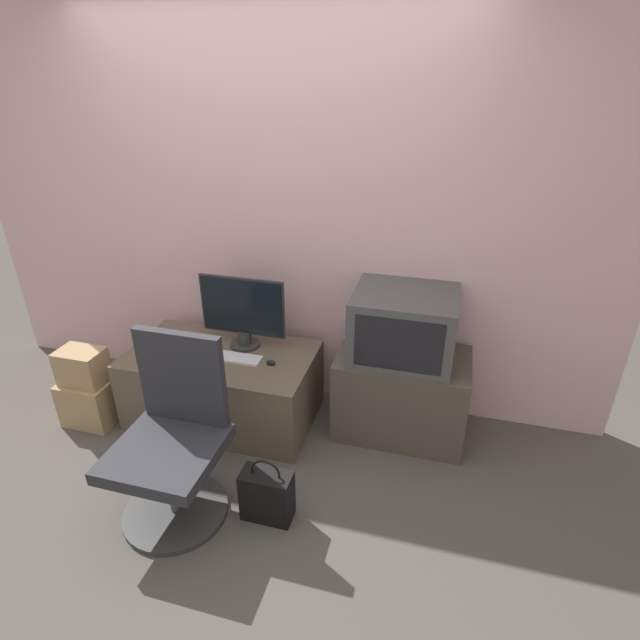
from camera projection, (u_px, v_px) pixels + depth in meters
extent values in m
plane|color=#4C4742|center=(199.00, 520.00, 2.62)|extent=(12.00, 12.00, 0.00)
cube|color=beige|center=(275.00, 213.00, 3.17)|extent=(4.40, 0.05, 2.60)
cube|color=brown|center=(224.00, 385.00, 3.31)|extent=(1.19, 0.68, 0.49)
cube|color=#4C4238|center=(401.00, 394.00, 3.17)|extent=(0.80, 0.50, 0.55)
cylinder|color=#2D2D2D|center=(245.00, 344.00, 3.28)|extent=(0.19, 0.19, 0.02)
cylinder|color=#2D2D2D|center=(244.00, 337.00, 3.26)|extent=(0.09, 0.09, 0.08)
cube|color=#2D2D2D|center=(242.00, 306.00, 3.16)|extent=(0.57, 0.01, 0.39)
cube|color=black|center=(242.00, 307.00, 3.16)|extent=(0.54, 0.02, 0.36)
cube|color=silver|center=(238.00, 358.00, 3.13)|extent=(0.29, 0.12, 0.01)
ellipsoid|color=black|center=(271.00, 363.00, 3.07)|extent=(0.06, 0.03, 0.03)
cube|color=#474747|center=(404.00, 324.00, 2.97)|extent=(0.60, 0.52, 0.41)
cube|color=black|center=(398.00, 345.00, 2.75)|extent=(0.49, 0.01, 0.32)
cylinder|color=#333333|center=(176.00, 511.00, 2.66)|extent=(0.55, 0.55, 0.03)
cylinder|color=#4C4C51|center=(171.00, 484.00, 2.57)|extent=(0.05, 0.05, 0.35)
cube|color=#28282D|center=(166.00, 453.00, 2.48)|extent=(0.52, 0.52, 0.07)
cube|color=#28282D|center=(182.00, 378.00, 2.55)|extent=(0.47, 0.05, 0.52)
cube|color=#A3845B|center=(91.00, 401.00, 3.30)|extent=(0.33, 0.26, 0.31)
cube|color=#A3845B|center=(82.00, 367.00, 3.18)|extent=(0.28, 0.20, 0.23)
cube|color=black|center=(267.00, 495.00, 2.59)|extent=(0.27, 0.14, 0.29)
torus|color=black|center=(266.00, 473.00, 2.52)|extent=(0.16, 0.01, 0.16)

